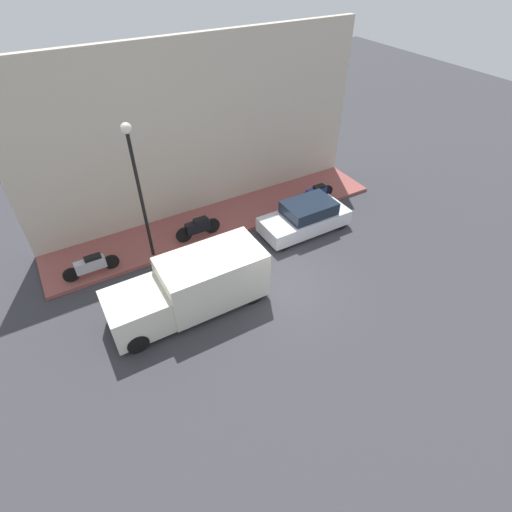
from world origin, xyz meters
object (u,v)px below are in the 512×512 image
Objects in this scene: scooter_silver at (91,265)px; motorcycle_black at (198,227)px; streetlamp at (136,174)px; delivery_van at (191,287)px; motorcycle_blue at (316,193)px; parked_car at (305,217)px.

motorcycle_black is (0.13, -4.33, 0.04)m from scooter_silver.
motorcycle_black is 3.69m from streetlamp.
delivery_van is 8.33m from motorcycle_blue.
scooter_silver is at bearing 89.89° from motorcycle_blue.
scooter_silver is 1.05× the size of motorcycle_black.
scooter_silver is 1.07× the size of motorcycle_blue.
scooter_silver is 10.24m from motorcycle_blue.
motorcycle_blue is 5.91m from motorcycle_black.
parked_car reaches higher than motorcycle_blue.
scooter_silver is 0.38× the size of streetlamp.
delivery_van reaches higher than motorcycle_blue.
delivery_van reaches higher than scooter_silver.
parked_car is at bearing -111.00° from motorcycle_black.
delivery_van is 3.85m from motorcycle_black.
parked_car is 6.24m from delivery_van.
delivery_van is 4.25m from streetlamp.
parked_car is 1.89× the size of scooter_silver.
motorcycle_blue is 8.54m from streetlamp.
scooter_silver is (1.49, 8.55, -0.04)m from parked_car.
motorcycle_blue is at bearing -90.01° from streetlamp.
parked_car is 2.24m from motorcycle_blue.
motorcycle_black is (1.62, 4.22, -0.00)m from parked_car.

